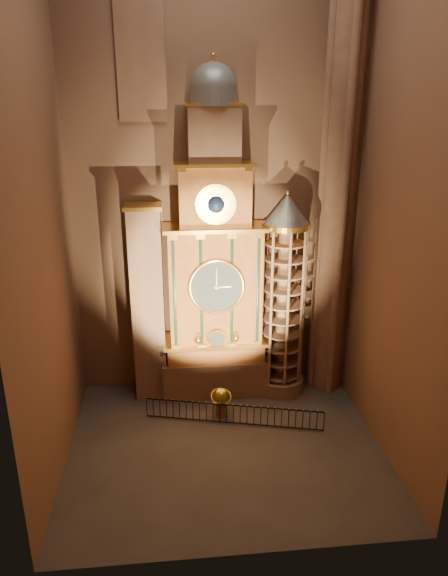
{
  "coord_description": "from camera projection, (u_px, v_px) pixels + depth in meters",
  "views": [
    {
      "loc": [
        -2.05,
        -19.44,
        14.58
      ],
      "look_at": [
        0.26,
        3.0,
        6.58
      ],
      "focal_mm": 32.0,
      "sensor_mm": 36.0,
      "label": 1
    }
  ],
  "objects": [
    {
      "name": "floor",
      "position": [
        225.0,
        446.0,
        23.3
      ],
      "size": [
        14.0,
        14.0,
        0.0
      ],
      "primitive_type": "plane",
      "color": "#383330",
      "rests_on": "ground"
    },
    {
      "name": "stair_turret",
      "position": [
        283.0,
        299.0,
        26.28
      ],
      "size": [
        2.5,
        2.5,
        10.8
      ],
      "color": "#8C634C",
      "rests_on": "floor"
    },
    {
      "name": "gothic_pier",
      "position": [
        339.0,
        184.0,
        24.9
      ],
      "size": [
        2.04,
        2.04,
        22.0
      ],
      "color": "#8C634C",
      "rests_on": "floor"
    },
    {
      "name": "wall_left",
      "position": [
        37.0,
        209.0,
        18.94
      ],
      "size": [
        0.0,
        22.0,
        22.0
      ],
      "primitive_type": "plane",
      "rotation": [
        1.57,
        0.0,
        1.57
      ],
      "color": "brown",
      "rests_on": "floor"
    },
    {
      "name": "stained_glass_window",
      "position": [
        141.0,
        61.0,
        23.02
      ],
      "size": [
        2.2,
        0.14,
        5.2
      ],
      "color": "navy",
      "rests_on": "wall_back"
    },
    {
      "name": "portrait_tower",
      "position": [
        148.0,
        304.0,
        25.92
      ],
      "size": [
        1.8,
        1.6,
        10.2
      ],
      "color": "#8C634C",
      "rests_on": "floor"
    },
    {
      "name": "celestial_globe",
      "position": [
        221.0,
        400.0,
        25.35
      ],
      "size": [
        1.14,
        1.08,
        1.5
      ],
      "color": "#8C634C",
      "rests_on": "floor"
    },
    {
      "name": "wall_right",
      "position": [
        401.0,
        202.0,
        20.3
      ],
      "size": [
        0.0,
        22.0,
        22.0
      ],
      "primitive_type": "plane",
      "rotation": [
        1.57,
        0.0,
        -1.57
      ],
      "color": "brown",
      "rests_on": "floor"
    },
    {
      "name": "iron_railing",
      "position": [
        233.0,
        414.0,
        24.72
      ],
      "size": [
        8.37,
        2.13,
        1.04
      ],
      "color": "black",
      "rests_on": "floor"
    },
    {
      "name": "wall_back",
      "position": [
        212.0,
        183.0,
        25.24
      ],
      "size": [
        22.0,
        0.0,
        22.0
      ],
      "primitive_type": "plane",
      "rotation": [
        1.57,
        0.0,
        0.0
      ],
      "color": "brown",
      "rests_on": "floor"
    },
    {
      "name": "astronomical_clock",
      "position": [
        215.0,
        273.0,
        25.72
      ],
      "size": [
        5.6,
        2.41,
        16.7
      ],
      "color": "#8C634C",
      "rests_on": "floor"
    }
  ]
}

